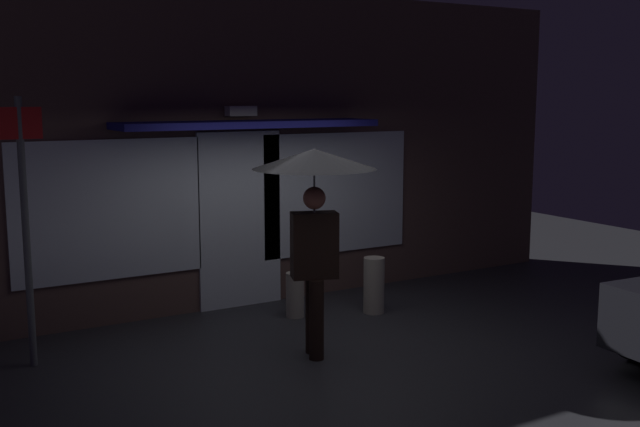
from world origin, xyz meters
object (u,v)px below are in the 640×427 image
at_px(sidewalk_bollard, 374,285).
at_px(sidewalk_bollard_2, 295,295).
at_px(person_with_umbrella, 314,190).
at_px(street_sign_post, 25,217).

xyz_separation_m(sidewalk_bollard, sidewalk_bollard_2, (-0.92, 0.33, -0.07)).
distance_m(sidewalk_bollard, sidewalk_bollard_2, 0.98).
bearing_deg(sidewalk_bollard, sidewalk_bollard_2, 160.15).
height_order(person_with_umbrella, sidewalk_bollard_2, person_with_umbrella).
distance_m(street_sign_post, sidewalk_bollard, 4.10).
bearing_deg(street_sign_post, sidewalk_bollard_2, 2.86).
distance_m(person_with_umbrella, sidewalk_bollard_2, 2.01).
bearing_deg(sidewalk_bollard_2, sidewalk_bollard, -19.85).
relative_size(person_with_umbrella, sidewalk_bollard_2, 3.91).
bearing_deg(sidewalk_bollard, person_with_umbrella, -145.17).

